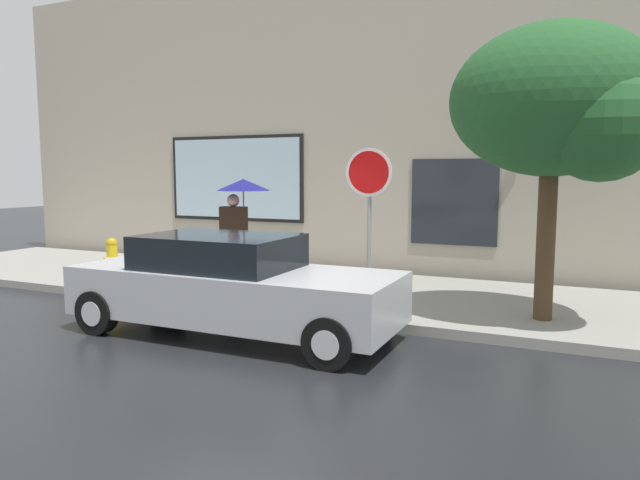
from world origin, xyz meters
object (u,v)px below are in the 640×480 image
Objects in this scene: fire_hydrant at (112,258)px; pedestrian_with_umbrella at (240,201)px; stop_sign at (369,196)px; street_tree at (562,106)px; parked_car at (231,286)px.

fire_hydrant is 3.15m from pedestrian_with_umbrella.
fire_hydrant is 5.96m from stop_sign.
street_tree is 3.04m from stop_sign.
street_tree is at bearing -0.77° from fire_hydrant.
fire_hydrant is (-4.33, 2.18, -0.15)m from parked_car.
stop_sign reaches higher than fire_hydrant.
fire_hydrant is 0.32× the size of stop_sign.
pedestrian_with_umbrella is 3.02m from stop_sign.
street_tree is at bearing 26.34° from parked_car.
street_tree is at bearing -5.19° from pedestrian_with_umbrella.
fire_hydrant is at bearing 175.73° from stop_sign.
fire_hydrant is at bearing -172.14° from pedestrian_with_umbrella.
fire_hydrant is at bearing 179.23° from street_tree.
parked_car is 5.77× the size of fire_hydrant.
stop_sign reaches higher than parked_car.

